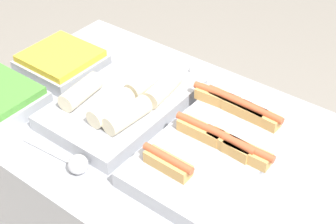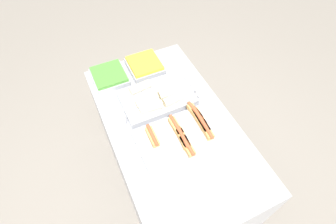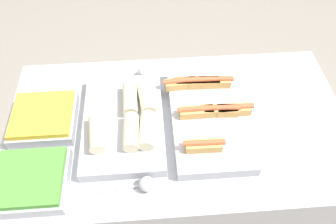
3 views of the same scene
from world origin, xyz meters
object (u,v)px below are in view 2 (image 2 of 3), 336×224
(tray_wraps, at_px, (157,98))
(serving_spoon_near, at_px, (122,119))
(tray_hotdogs, at_px, (181,135))
(tray_side_back, at_px, (145,66))
(tray_side_front, at_px, (109,77))
(serving_spoon_far, at_px, (198,92))

(tray_wraps, relative_size, serving_spoon_near, 1.91)
(tray_hotdogs, distance_m, tray_wraps, 0.34)
(tray_hotdogs, height_order, tray_side_back, tray_hotdogs)
(tray_side_front, relative_size, tray_side_back, 1.00)
(tray_wraps, xyz_separation_m, serving_spoon_near, (0.07, -0.28, -0.01))
(tray_side_back, xyz_separation_m, serving_spoon_far, (0.41, 0.24, -0.01))
(serving_spoon_near, distance_m, serving_spoon_far, 0.57)
(tray_hotdogs, xyz_separation_m, serving_spoon_near, (-0.28, -0.30, -0.01))
(tray_side_front, bearing_deg, tray_hotdogs, 20.65)
(tray_side_front, height_order, serving_spoon_near, tray_side_front)
(tray_hotdogs, relative_size, tray_wraps, 1.09)
(serving_spoon_near, height_order, serving_spoon_far, same)
(serving_spoon_far, bearing_deg, tray_wraps, -103.66)
(tray_wraps, xyz_separation_m, serving_spoon_far, (0.07, 0.29, -0.01))
(tray_side_back, height_order, serving_spoon_near, tray_side_back)
(tray_side_front, relative_size, serving_spoon_near, 1.00)
(tray_side_back, bearing_deg, tray_side_front, -90.00)
(tray_side_back, xyz_separation_m, serving_spoon_near, (0.40, -0.32, -0.01))
(tray_wraps, bearing_deg, serving_spoon_far, 76.34)
(tray_side_back, relative_size, serving_spoon_far, 0.96)
(tray_wraps, relative_size, serving_spoon_far, 1.83)
(tray_hotdogs, distance_m, serving_spoon_far, 0.38)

